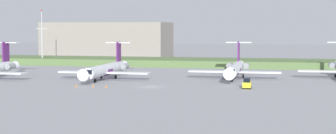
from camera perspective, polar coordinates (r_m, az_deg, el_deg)
ground_plane at (r=143.10m, az=1.05°, el=-0.83°), size 500.00×500.00×0.00m
grass_berm at (r=175.27m, az=3.12°, el=0.50°), size 320.00×20.00×2.26m
regional_jet_second at (r=130.96m, az=-6.74°, el=-0.23°), size 22.81×31.00×9.00m
regional_jet_third at (r=133.14m, az=7.30°, el=-0.16°), size 22.81×31.00×9.00m
antenna_mast at (r=184.78m, az=-13.51°, el=2.68°), size 4.40×0.50×18.85m
distant_hangar at (r=218.16m, az=-6.54°, el=2.88°), size 50.25×24.27×14.77m
baggage_tug at (r=111.81m, az=8.56°, el=-1.82°), size 1.72×3.20×2.30m
safety_cone_front_marker at (r=115.54m, az=-9.92°, el=-2.00°), size 0.44×0.44×0.55m
safety_cone_mid_marker at (r=115.01m, az=-8.13°, el=-2.01°), size 0.44×0.44×0.55m
safety_cone_rear_marker at (r=113.44m, az=-6.72°, el=-2.09°), size 0.44×0.44×0.55m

